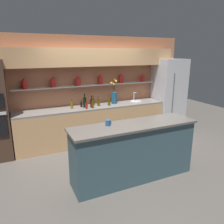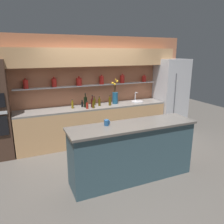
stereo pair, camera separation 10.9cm
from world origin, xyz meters
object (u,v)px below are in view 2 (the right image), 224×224
bottle_sauce_0 (87,106)px  bottle_oil_3 (99,102)px  flower_vase (115,97)px  coffee_mug (107,123)px  refrigerator (170,96)px  bottle_sauce_1 (82,104)px  bottle_oil_7 (72,105)px  bottle_wine_8 (92,103)px  sink_fixture (137,101)px  bottle_oil_6 (110,101)px  bottle_oil_4 (94,102)px  bottle_wine_5 (86,102)px  bottle_sauce_2 (93,102)px  bottle_oil_9 (93,104)px

bottle_sauce_0 → bottle_oil_3: bearing=23.7°
flower_vase → coffee_mug: size_ratio=6.36×
refrigerator → bottle_sauce_1: size_ratio=12.16×
coffee_mug → refrigerator: bearing=33.2°
bottle_sauce_0 → bottle_oil_7: bottle_oil_7 is taller
bottle_sauce_0 → bottle_wine_8: size_ratio=0.62×
sink_fixture → bottle_wine_8: (-1.29, -0.10, 0.09)m
bottle_oil_6 → bottle_wine_8: size_ratio=0.87×
bottle_oil_3 → bottle_oil_6: 0.26m
bottle_oil_4 → bottle_wine_5: bearing=-149.5°
bottle_sauce_2 → coffee_mug: coffee_mug is taller
bottle_wine_5 → coffee_mug: 1.76m
bottle_sauce_2 → bottle_wine_8: bottle_wine_8 is taller
bottle_sauce_0 → bottle_oil_4: bottle_oil_4 is taller
coffee_mug → bottle_oil_3: bearing=73.5°
bottle_oil_3 → bottle_sauce_0: bearing=-156.3°
bottle_wine_8 → bottle_sauce_2: bearing=70.0°
bottle_sauce_0 → bottle_wine_5: bearing=86.4°
bottle_wine_5 → bottle_oil_4: bearing=30.5°
sink_fixture → coffee_mug: sink_fixture is taller
sink_fixture → bottle_sauce_1: sink_fixture is taller
refrigerator → bottle_oil_6: refrigerator is taller
refrigerator → sink_fixture: refrigerator is taller
bottle_sauce_2 → bottle_oil_6: 0.43m
coffee_mug → bottle_sauce_0: bearing=84.5°
bottle_wine_8 → bottle_oil_9: (-0.01, -0.09, -0.02)m
bottle_sauce_2 → bottle_oil_4: bearing=50.6°
bottle_sauce_2 → bottle_oil_6: size_ratio=0.75×
bottle_wine_5 → bottle_oil_6: size_ratio=1.33×
flower_vase → bottle_sauce_2: flower_vase is taller
refrigerator → coffee_mug: refrigerator is taller
refrigerator → bottle_wine_5: refrigerator is taller
bottle_sauce_0 → bottle_sauce_1: (-0.06, 0.22, -0.01)m
bottle_sauce_1 → bottle_oil_9: bottle_oil_9 is taller
bottle_oil_3 → bottle_oil_7: (-0.67, 0.01, -0.01)m
bottle_wine_5 → bottle_oil_6: bearing=-5.6°
flower_vase → bottle_oil_3: flower_vase is taller
bottle_sauce_1 → bottle_sauce_2: 0.28m
bottle_oil_3 → bottle_oil_4: size_ratio=1.10×
bottle_oil_3 → bottle_wine_5: 0.36m
bottle_sauce_0 → bottle_oil_6: size_ratio=0.71×
bottle_oil_6 → bottle_oil_7: bottle_oil_6 is taller
bottle_oil_3 → bottle_wine_5: bottle_wine_5 is taller
bottle_oil_3 → bottle_oil_4: bearing=118.2°
sink_fixture → bottle_oil_9: 1.32m
flower_vase → bottle_oil_6: bearing=-147.0°
bottle_oil_4 → bottle_sauce_0: bearing=-131.3°
bottle_sauce_1 → bottle_oil_7: bottle_oil_7 is taller
bottle_sauce_1 → bottle_oil_9: size_ratio=0.76×
sink_fixture → bottle_oil_6: bottle_oil_6 is taller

